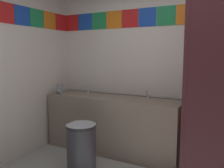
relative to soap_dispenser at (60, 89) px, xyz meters
name	(u,v)px	position (x,y,z in m)	size (l,w,h in m)	color
wall_back	(175,56)	(1.70, 0.47, 0.53)	(3.79, 0.09, 2.87)	silver
vanity_counter	(113,123)	(0.87, 0.16, -0.49)	(2.04, 0.55, 0.83)	gray
faucet_left	(87,90)	(0.36, 0.25, -0.03)	(0.04, 0.10, 0.14)	silver
faucet_right	(148,95)	(1.38, 0.25, -0.03)	(0.04, 0.10, 0.14)	silver
soap_dispenser	(60,89)	(0.00, 0.00, 0.00)	(0.09, 0.09, 0.16)	gray
stall_divider	(212,91)	(2.28, -0.52, 0.21)	(0.92, 1.40, 2.23)	#471E23
trash_bin	(81,148)	(0.82, -0.57, -0.61)	(0.37, 0.37, 0.60)	#333338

